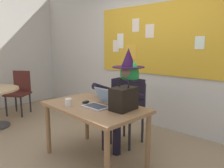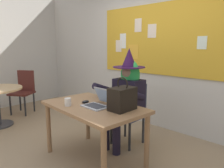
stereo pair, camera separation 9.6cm
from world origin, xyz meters
TOP-DOWN VIEW (x-y plane):
  - ground_plane at (0.00, 0.00)m, footprint 24.00×24.00m
  - wall_back_bulletin at (0.00, 1.69)m, footprint 6.50×1.80m
  - desk_main at (0.12, 0.07)m, footprint 1.34×0.86m
  - chair_at_desk at (0.11, 0.82)m, footprint 0.44×0.44m
  - person_costumed at (0.11, 0.70)m, footprint 0.60×0.70m
  - laptop at (0.19, 0.10)m, footprint 0.33×0.33m
  - computer_mouse at (-0.03, 0.07)m, footprint 0.06×0.11m
  - handbag at (0.50, 0.17)m, footprint 0.20×0.30m
  - coffee_mug at (-0.09, -0.16)m, footprint 0.08×0.08m
  - chair_spare_by_window at (-2.49, 0.36)m, footprint 0.58×0.58m

SIDE VIEW (x-z plane):
  - ground_plane at x=0.00m, z-range 0.00..0.00m
  - chair_at_desk at x=0.11m, z-range 0.06..0.96m
  - chair_spare_by_window at x=-2.49m, z-range 0.06..0.97m
  - desk_main at x=0.12m, z-range 0.27..1.00m
  - computer_mouse at x=-0.03m, z-range 0.73..0.76m
  - coffee_mug at x=-0.09m, z-range 0.73..0.82m
  - laptop at x=0.19m, z-range 0.67..0.88m
  - person_costumed at x=0.11m, z-range 0.08..1.50m
  - handbag at x=0.50m, z-range 0.67..1.05m
  - wall_back_bulletin at x=0.00m, z-range 0.01..2.69m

